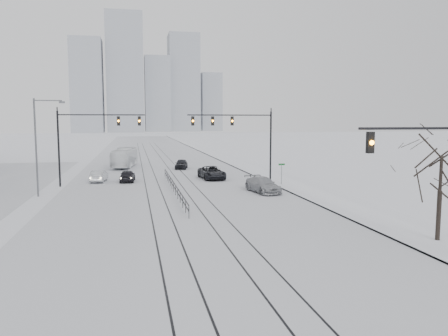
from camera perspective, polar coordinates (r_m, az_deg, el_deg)
The scene contains 18 objects.
road at distance 72.86m, azimuth -8.71°, elevation 0.63°, with size 22.00×260.00×0.02m, color silver.
sidewalk_east at distance 74.78m, azimuth 1.68°, elevation 0.89°, with size 5.00×260.00×0.16m, color white.
curb at distance 74.25m, azimuth -0.16°, elevation 0.84°, with size 0.10×260.00×0.12m, color gray.
tram_rails at distance 53.02m, azimuth -7.55°, elevation -1.40°, with size 5.30×180.00×0.01m.
skyline at distance 287.17m, azimuth -10.10°, elevation 10.80°, with size 96.00×48.00×72.00m.
traffic_mast_near at distance 23.60m, azimuth 26.42°, elevation -0.28°, with size 6.10×0.37×7.00m.
traffic_mast_ne at distance 48.91m, azimuth 2.39°, elevation 4.77°, with size 9.60×0.37×8.00m.
traffic_mast_nw at distance 48.68m, azimuth -17.38°, elevation 4.26°, with size 9.10×0.37×8.00m.
street_light_west at distance 43.30m, azimuth -22.99°, elevation 3.37°, with size 2.73×0.25×9.00m.
bare_tree at distance 27.44m, azimuth 26.52°, elevation 0.38°, with size 4.40×4.40×6.10m.
median_fence at distance 43.08m, azimuth -6.59°, elevation -2.45°, with size 0.06×24.00×1.00m.
street_sign at distance 47.38m, azimuth 7.53°, elevation -0.37°, with size 0.70×0.06×2.40m.
sedan_sb_inner at distance 51.22m, azimuth -12.50°, elevation -1.01°, with size 1.62×4.01×1.37m, color black.
sedan_sb_outer at distance 51.96m, azimuth -16.02°, elevation -1.01°, with size 1.42×4.08×1.35m, color silver.
sedan_nb_front at distance 52.33m, azimuth -1.60°, elevation -0.63°, with size 2.53×5.48×1.52m, color black.
sedan_nb_right at distance 42.70m, azimuth 5.09°, elevation -2.23°, with size 2.06×5.07×1.47m, color #9B9EA2.
sedan_nb_far at distance 63.88m, azimuth -5.59°, elevation 0.52°, with size 1.65×4.11×1.40m, color black.
box_truck at distance 67.43m, azimuth -12.85°, elevation 1.31°, with size 2.40×10.26×2.86m, color white.
Camera 1 is at (-3.75, -12.43, 6.94)m, focal length 35.00 mm.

